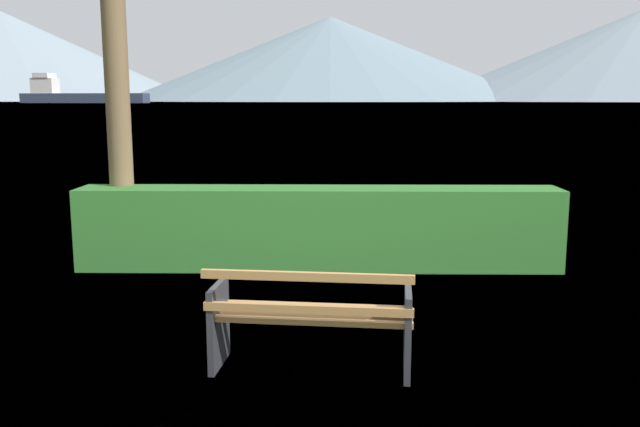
{
  "coord_description": "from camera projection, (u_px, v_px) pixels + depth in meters",
  "views": [
    {
      "loc": [
        0.14,
        -5.1,
        2.12
      ],
      "look_at": [
        0.0,
        4.29,
        0.52
      ],
      "focal_mm": 37.88,
      "sensor_mm": 36.0,
      "label": 1
    }
  ],
  "objects": [
    {
      "name": "cargo_ship_large",
      "position": [
        75.0,
        95.0,
        315.83
      ],
      "size": [
        61.97,
        17.25,
        13.87
      ],
      "color": "#2D384C",
      "rests_on": "water_surface"
    },
    {
      "name": "distant_hills",
      "position": [
        315.0,
        56.0,
        560.83
      ],
      "size": [
        883.26,
        396.03,
        77.84
      ],
      "color": "gray",
      "rests_on": "ground_plane"
    },
    {
      "name": "ground_plane",
      "position": [
        312.0,
        368.0,
        5.38
      ],
      "size": [
        1400.0,
        1400.0,
        0.0
      ],
      "primitive_type": "plane",
      "color": "#567A38"
    },
    {
      "name": "hedge_row",
      "position": [
        319.0,
        228.0,
        8.51
      ],
      "size": [
        6.02,
        0.66,
        1.02
      ],
      "primitive_type": "cube",
      "color": "#2D6B28",
      "rests_on": "ground_plane"
    },
    {
      "name": "park_bench",
      "position": [
        311.0,
        319.0,
        5.25
      ],
      "size": [
        1.63,
        0.72,
        0.87
      ],
      "color": "#A0703F",
      "rests_on": "ground_plane"
    },
    {
      "name": "water_surface",
      "position": [
        330.0,
        103.0,
        308.72
      ],
      "size": [
        620.0,
        620.0,
        0.0
      ],
      "primitive_type": "plane",
      "color": "slate",
      "rests_on": "ground_plane"
    }
  ]
}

